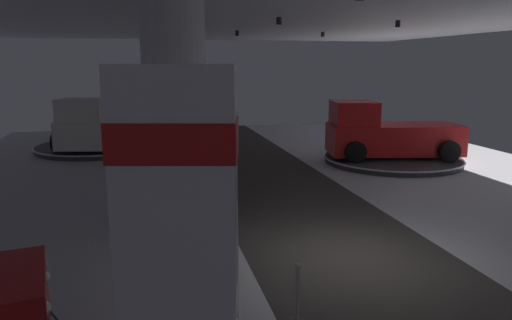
# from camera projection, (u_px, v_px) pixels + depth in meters

# --- Properties ---
(ground) EXTENTS (24.00, 44.00, 0.06)m
(ground) POSITION_uv_depth(u_px,v_px,m) (351.00, 259.00, 10.11)
(ground) COLOR #B2B2B7
(column_left) EXTENTS (1.53, 1.53, 5.50)m
(column_left) POSITION_uv_depth(u_px,v_px,m) (175.00, 118.00, 11.63)
(column_left) COLOR silver
(column_left) RESTS_ON ground
(brand_sign_pylon) EXTENTS (1.38, 0.91, 4.05)m
(brand_sign_pylon) POSITION_uv_depth(u_px,v_px,m) (179.00, 273.00, 4.52)
(brand_sign_pylon) COLOR slate
(brand_sign_pylon) RESTS_ON ground
(display_platform_far_right) EXTENTS (5.68, 5.68, 0.24)m
(display_platform_far_right) POSITION_uv_depth(u_px,v_px,m) (392.00, 159.00, 19.83)
(display_platform_far_right) COLOR #333338
(display_platform_far_right) RESTS_ON ground
(pickup_truck_far_right) EXTENTS (5.59, 3.42, 2.30)m
(pickup_truck_far_right) POSITION_uv_depth(u_px,v_px,m) (386.00, 134.00, 19.61)
(pickup_truck_far_right) COLOR red
(pickup_truck_far_right) RESTS_ON display_platform_far_right
(display_platform_deep_left) EXTENTS (5.68, 5.68, 0.25)m
(display_platform_deep_left) POSITION_uv_depth(u_px,v_px,m) (98.00, 147.00, 22.68)
(display_platform_deep_left) COLOR #333338
(display_platform_deep_left) RESTS_ON ground
(pickup_truck_deep_left) EXTENTS (3.48, 5.61, 2.30)m
(pickup_truck_deep_left) POSITION_uv_depth(u_px,v_px,m) (94.00, 126.00, 22.16)
(pickup_truck_deep_left) COLOR silver
(pickup_truck_deep_left) RESTS_ON display_platform_deep_left
(visitor_walking_near) EXTENTS (0.32, 0.32, 1.59)m
(visitor_walking_near) POSITION_uv_depth(u_px,v_px,m) (207.00, 142.00, 19.26)
(visitor_walking_near) COLOR black
(visitor_walking_near) RESTS_ON ground
(stanchion_a) EXTENTS (0.28, 0.28, 1.01)m
(stanchion_a) POSITION_uv_depth(u_px,v_px,m) (219.00, 231.00, 10.63)
(stanchion_a) COLOR #333338
(stanchion_a) RESTS_ON ground
(stanchion_b) EXTENTS (0.28, 0.28, 1.01)m
(stanchion_b) POSITION_uv_depth(u_px,v_px,m) (297.00, 301.00, 7.50)
(stanchion_b) COLOR #333338
(stanchion_b) RESTS_ON ground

